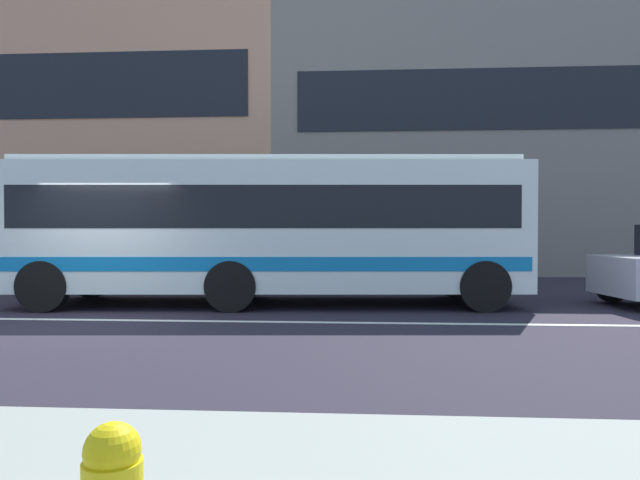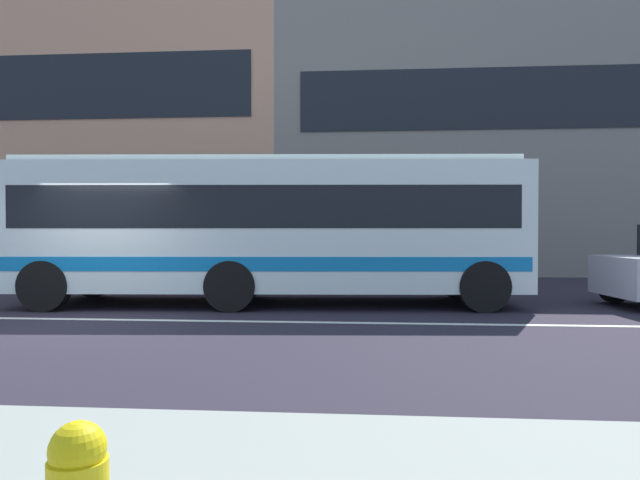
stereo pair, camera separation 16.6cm
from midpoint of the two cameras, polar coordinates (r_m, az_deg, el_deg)
name	(u,v)px [view 2 (the right image)]	position (r m, az deg, el deg)	size (l,w,h in m)	color
ground_plane	(84,319)	(10.89, -22.53, -7.48)	(160.00, 160.00, 0.00)	#26212D
lane_centre_line	(84,319)	(10.89, -22.53, -7.45)	(60.00, 0.16, 0.01)	silver
apartment_block_left	(83,140)	(28.66, -22.86, 9.34)	(19.95, 11.92, 11.53)	tan
apartment_block_right	(558,148)	(26.83, 23.25, 8.63)	(23.10, 11.92, 10.35)	gray
transit_bus	(269,225)	(12.09, -4.81, 1.52)	(10.74, 3.27, 3.08)	silver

